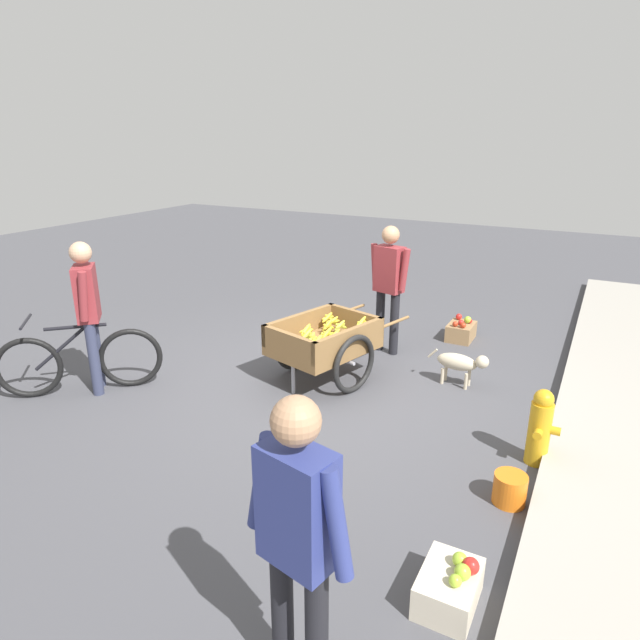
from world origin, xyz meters
The scene contains 11 objects.
ground_plane centered at (0.00, 0.00, 0.00)m, with size 24.00×24.00×0.00m, color #47474C.
fruit_cart centered at (-0.23, -0.04, 0.44)m, with size 1.79×1.18×0.70m.
vendor_person centered at (-1.34, 0.27, 0.95)m, with size 0.28×0.55×1.59m.
bicycle centered at (1.23, -2.17, 0.35)m, with size 1.19×1.24×0.85m.
cyclist_person centered at (1.13, -2.06, 0.96)m, with size 0.40×0.43×1.61m.
dog centered at (-0.79, 1.33, 0.27)m, with size 0.21×0.67×0.40m.
fire_hydrant centered at (0.38, 2.28, 0.33)m, with size 0.25×0.25×0.67m.
plastic_bucket centered at (1.03, 2.18, 0.12)m, with size 0.24×0.24×0.23m, color orange.
apple_crate centered at (-2.20, 0.99, 0.12)m, with size 0.44×0.32×0.32m.
mixed_fruit_crate centered at (2.16, 2.03, 0.12)m, with size 0.44×0.32×0.32m.
bystander_person centered at (3.02, 1.52, 0.97)m, with size 0.27×0.60×1.61m.
Camera 1 is at (4.72, 2.54, 2.62)m, focal length 30.65 mm.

